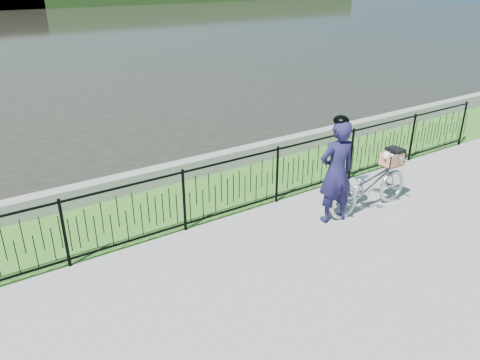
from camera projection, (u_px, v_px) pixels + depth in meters
ground at (287, 254)px, 7.50m from camera, size 120.00×120.00×0.00m
grass_strip at (207, 195)px, 9.48m from camera, size 60.00×2.00×0.01m
quay_wall at (184, 170)px, 10.16m from camera, size 60.00×0.30×0.40m
fence at (233, 187)px, 8.49m from camera, size 14.00×0.06×1.15m
bicycle_rig at (370, 184)px, 8.73m from camera, size 1.95×0.68×1.13m
cyclist at (336, 171)px, 8.16m from camera, size 0.76×0.56×1.96m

